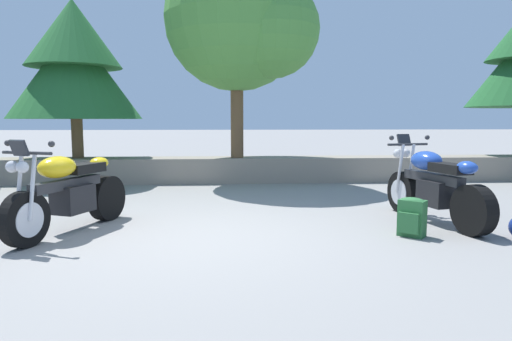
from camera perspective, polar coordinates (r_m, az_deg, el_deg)
The scene contains 7 objects.
ground_plane at distance 5.58m, azimuth -7.33°, elevation -8.08°, with size 120.00×120.00×0.00m, color gray.
stone_wall at distance 10.26m, azimuth -5.78°, elevation 0.10°, with size 36.00×0.80×0.55m, color gray.
motorcycle_yellow_near_left at distance 6.04m, azimuth -22.44°, elevation -2.70°, with size 1.02×1.97×1.18m.
motorcycle_blue_centre at distance 6.59m, azimuth 21.37°, elevation -1.94°, with size 0.82×2.05×1.18m.
rider_backpack at distance 5.75m, azimuth 18.95°, elevation -5.45°, with size 0.35×0.35×0.47m.
pine_tree_mid_left at distance 10.84m, azimuth -21.83°, elevation 12.53°, with size 2.81×2.81×3.42m.
leafy_tree_mid_right at distance 10.23m, azimuth -1.55°, elevation 18.21°, with size 3.27×3.11×4.57m.
Camera 1 is at (0.34, -5.40, 1.39)m, focal length 31.92 mm.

